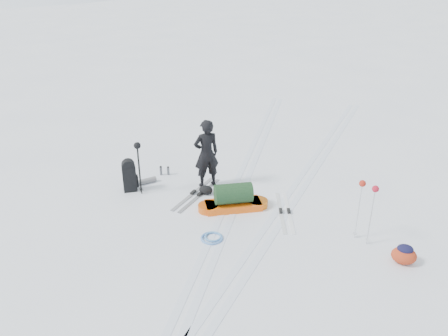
% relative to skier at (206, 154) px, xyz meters
% --- Properties ---
extents(ground, '(200.00, 200.00, 0.00)m').
position_rel_skier_xyz_m(ground, '(0.86, -0.92, -0.85)').
color(ground, white).
rests_on(ground, ground).
extents(ski_tracks, '(3.38, 17.97, 0.01)m').
position_rel_skier_xyz_m(ski_tracks, '(1.47, -0.04, -0.85)').
color(ski_tracks, silver).
rests_on(ski_tracks, ground).
extents(skier, '(0.74, 0.71, 1.70)m').
position_rel_skier_xyz_m(skier, '(0.00, 0.00, 0.00)').
color(skier, black).
rests_on(skier, ground).
extents(pulk_sled, '(1.61, 1.13, 0.61)m').
position_rel_skier_xyz_m(pulk_sled, '(0.93, -0.89, -0.62)').
color(pulk_sled, '#EF580E').
rests_on(pulk_sled, ground).
extents(expedition_rucksack, '(0.61, 0.86, 0.81)m').
position_rel_skier_xyz_m(expedition_rucksack, '(-1.65, -0.74, -0.48)').
color(expedition_rucksack, black).
rests_on(expedition_rucksack, ground).
extents(ski_poles_black, '(0.16, 0.16, 1.30)m').
position_rel_skier_xyz_m(ski_poles_black, '(-1.36, -0.84, 0.22)').
color(ski_poles_black, black).
rests_on(ski_poles_black, ground).
extents(ski_poles_silver, '(0.36, 0.28, 1.28)m').
position_rel_skier_xyz_m(ski_poles_silver, '(3.68, -1.35, 0.22)').
color(ski_poles_silver, silver).
rests_on(ski_poles_silver, ground).
extents(touring_skis_grey, '(0.59, 1.85, 0.07)m').
position_rel_skier_xyz_m(touring_skis_grey, '(-0.08, -0.52, -0.84)').
color(touring_skis_grey, gray).
rests_on(touring_skis_grey, ground).
extents(touring_skis_white, '(0.74, 1.75, 0.06)m').
position_rel_skier_xyz_m(touring_skis_white, '(2.06, -0.72, -0.84)').
color(touring_skis_white, silver).
rests_on(touring_skis_white, ground).
extents(rope_coil, '(0.51, 0.51, 0.05)m').
position_rel_skier_xyz_m(rope_coil, '(0.86, -2.15, -0.82)').
color(rope_coil, '#5182C6').
rests_on(rope_coil, ground).
extents(small_daypack, '(0.56, 0.52, 0.39)m').
position_rel_skier_xyz_m(small_daypack, '(4.44, -1.85, -0.66)').
color(small_daypack, maroon).
rests_on(small_daypack, ground).
extents(thermos_pair, '(0.26, 0.15, 0.25)m').
position_rel_skier_xyz_m(thermos_pair, '(-1.24, 0.24, -0.73)').
color(thermos_pair, '#4F5156').
rests_on(thermos_pair, ground).
extents(stuff_sack, '(0.39, 0.34, 0.21)m').
position_rel_skier_xyz_m(stuff_sack, '(0.12, -0.42, -0.75)').
color(stuff_sack, black).
rests_on(stuff_sack, ground).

